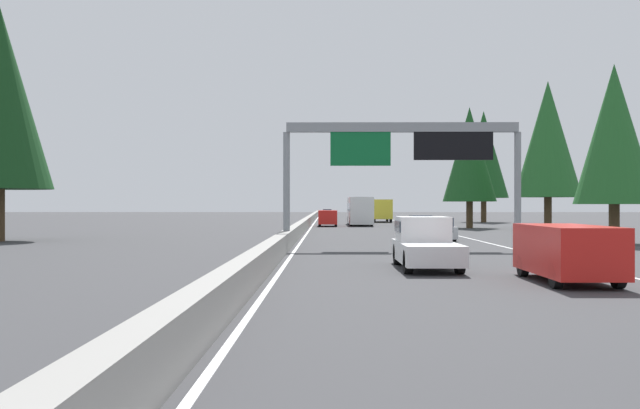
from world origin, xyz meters
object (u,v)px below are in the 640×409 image
at_px(sedan_near_right, 420,225).
at_px(conifer_right_near, 614,134).
at_px(conifer_right_distant, 484,155).
at_px(bus_far_right, 360,210).
at_px(minivan_far_center, 567,250).
at_px(conifer_right_far, 470,154).
at_px(sedan_mid_center, 327,214).
at_px(conifer_right_mid, 548,139).
at_px(sign_gantry_overhead, 405,148).
at_px(sedan_near_center, 438,230).
at_px(pickup_far_left, 425,243).
at_px(minivan_mid_left, 328,217).
at_px(box_truck_distant_a, 381,210).

distance_m(sedan_near_right, conifer_right_near, 18.11).
xyz_separation_m(sedan_near_right, conifer_right_distant, (37.31, -12.94, 8.08)).
distance_m(bus_far_right, conifer_right_distant, 22.23).
height_order(minivan_far_center, conifer_right_far, conifer_right_far).
relative_size(minivan_far_center, bus_far_right, 0.43).
xyz_separation_m(sedan_mid_center, conifer_right_mid, (-64.55, -20.06, 7.56)).
height_order(sign_gantry_overhead, minivan_far_center, sign_gantry_overhead).
height_order(sedan_mid_center, conifer_right_mid, conifer_right_mid).
bearing_deg(conifer_right_near, sign_gantry_overhead, 108.34).
bearing_deg(conifer_right_distant, sedan_near_center, 164.60).
xyz_separation_m(bus_far_right, conifer_right_far, (-10.23, -10.28, 5.48)).
xyz_separation_m(pickup_far_left, minivan_mid_left, (50.87, 3.51, 0.04)).
bearing_deg(bus_far_right, conifer_right_mid, -132.81).
xyz_separation_m(sign_gantry_overhead, box_truck_distant_a, (57.48, -2.94, -3.70)).
xyz_separation_m(sign_gantry_overhead, conifer_right_far, (32.56, -9.75, 1.89)).
distance_m(minivan_far_center, conifer_right_far, 50.50).
height_order(minivan_far_center, sedan_mid_center, minivan_far_center).
distance_m(bus_far_right, conifer_right_near, 41.06).
xyz_separation_m(minivan_far_center, minivan_mid_left, (55.67, 7.11, 0.00)).
height_order(sign_gantry_overhead, sedan_near_center, sign_gantry_overhead).
xyz_separation_m(sedan_mid_center, conifer_right_near, (-87.91, -16.91, 5.77)).
relative_size(sedan_near_center, conifer_right_far, 0.37).
xyz_separation_m(sedan_near_right, bus_far_right, (24.33, 3.68, 1.03)).
relative_size(minivan_far_center, conifer_right_distant, 0.35).
xyz_separation_m(sedan_near_center, conifer_right_far, (24.22, -6.72, 6.52)).
bearing_deg(conifer_right_far, bus_far_right, 45.14).
relative_size(minivan_far_center, sedan_near_center, 1.14).
height_order(sedan_mid_center, conifer_right_distant, conifer_right_distant).
relative_size(sedan_near_right, sedan_mid_center, 1.00).
bearing_deg(minivan_far_center, sign_gantry_overhead, 9.94).
height_order(sedan_near_center, conifer_right_mid, conifer_right_mid).
bearing_deg(sedan_mid_center, conifer_right_near, -169.11).
bearing_deg(conifer_right_far, sedan_mid_center, 13.15).
height_order(pickup_far_left, conifer_right_mid, conifer_right_mid).
bearing_deg(pickup_far_left, minivan_mid_left, 3.95).
bearing_deg(conifer_right_near, sedan_near_right, 33.99).
bearing_deg(box_truck_distant_a, sedan_near_right, -179.69).
distance_m(pickup_far_left, box_truck_distant_a, 69.87).
relative_size(sign_gantry_overhead, box_truck_distant_a, 1.49).
distance_m(minivan_far_center, conifer_right_mid, 47.07).
bearing_deg(sign_gantry_overhead, conifer_right_distant, -16.09).
height_order(sedan_near_right, conifer_right_far, conifer_right_far).
relative_size(sedan_mid_center, box_truck_distant_a, 0.52).
relative_size(conifer_right_near, conifer_right_mid, 0.78).
xyz_separation_m(pickup_far_left, conifer_right_far, (44.86, -10.34, 6.29)).
bearing_deg(pickup_far_left, sedan_near_center, -9.95).
height_order(minivan_mid_left, conifer_right_far, conifer_right_far).
height_order(sign_gantry_overhead, conifer_right_near, conifer_right_near).
relative_size(minivan_far_center, pickup_far_left, 0.89).
bearing_deg(conifer_right_far, sedan_near_right, 154.92).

